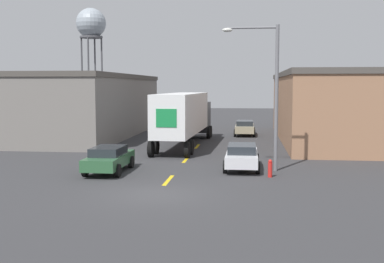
# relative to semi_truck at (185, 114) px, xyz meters

# --- Properties ---
(ground_plane) EXTENTS (160.00, 160.00, 0.00)m
(ground_plane) POSITION_rel_semi_truck_xyz_m (0.97, -16.64, -2.43)
(ground_plane) COLOR #333335
(road_centerline) EXTENTS (0.20, 15.93, 0.01)m
(road_centerline) POSITION_rel_semi_truck_xyz_m (0.97, -6.85, -2.42)
(road_centerline) COLOR gold
(road_centerline) RESTS_ON ground_plane
(warehouse_left) EXTENTS (12.20, 22.48, 5.65)m
(warehouse_left) POSITION_rel_semi_truck_xyz_m (-11.60, 6.69, 0.40)
(warehouse_left) COLOR slate
(warehouse_left) RESTS_ON ground_plane
(warehouse_right) EXTENTS (11.46, 22.71, 5.75)m
(warehouse_right) POSITION_rel_semi_truck_xyz_m (13.19, 5.25, 0.45)
(warehouse_right) COLOR #9E7051
(warehouse_right) RESTS_ON ground_plane
(semi_truck) EXTENTS (3.17, 14.37, 4.05)m
(semi_truck) POSITION_rel_semi_truck_xyz_m (0.00, 0.00, 0.00)
(semi_truck) COLOR black
(semi_truck) RESTS_ON ground_plane
(parked_car_right_far) EXTENTS (1.93, 4.54, 1.39)m
(parked_car_right_far) POSITION_rel_semi_truck_xyz_m (4.50, 8.53, -1.68)
(parked_car_right_far) COLOR tan
(parked_car_right_far) RESTS_ON ground_plane
(parked_car_left_near) EXTENTS (1.93, 4.54, 1.39)m
(parked_car_left_near) POSITION_rel_semi_truck_xyz_m (-2.55, -11.66, -1.68)
(parked_car_left_near) COLOR #2D5B38
(parked_car_left_near) RESTS_ON ground_plane
(parked_car_right_near) EXTENTS (1.93, 4.54, 1.39)m
(parked_car_right_near) POSITION_rel_semi_truck_xyz_m (4.50, -9.89, -1.68)
(parked_car_right_near) COLOR silver
(parked_car_right_near) RESTS_ON ground_plane
(water_tower) EXTENTS (4.94, 4.94, 17.47)m
(water_tower) POSITION_rel_semi_truck_xyz_m (-21.34, 42.23, 12.23)
(water_tower) COLOR #47474C
(water_tower) RESTS_ON ground_plane
(street_lamp) EXTENTS (3.04, 0.32, 7.84)m
(street_lamp) POSITION_rel_semi_truck_xyz_m (5.94, -10.21, 2.18)
(street_lamp) COLOR slate
(street_lamp) RESTS_ON ground_plane
(fire_hydrant) EXTENTS (0.22, 0.22, 0.91)m
(fire_hydrant) POSITION_rel_semi_truck_xyz_m (5.96, -12.12, -1.98)
(fire_hydrant) COLOR red
(fire_hydrant) RESTS_ON ground_plane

